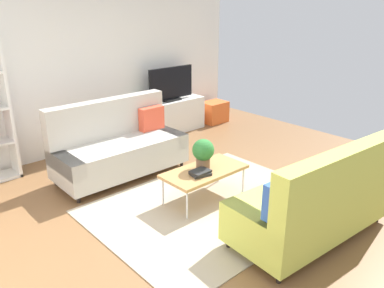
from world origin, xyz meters
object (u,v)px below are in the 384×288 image
(storage_trunk, at_px, (214,112))
(potted_plant, at_px, (203,152))
(table_book_0, at_px, (200,174))
(tv, at_px, (171,84))
(vase_0, at_px, (144,100))
(couch_beige, at_px, (119,146))
(bottle_0, at_px, (154,98))
(coffee_table, at_px, (204,172))
(couch_green, at_px, (315,201))
(tv_console, at_px, (171,116))

(storage_trunk, relative_size, potted_plant, 1.32)
(storage_trunk, xyz_separation_m, table_book_0, (-2.68, -2.42, 0.22))
(tv, height_order, vase_0, tv)
(couch_beige, height_order, vase_0, couch_beige)
(storage_trunk, xyz_separation_m, bottle_0, (-1.53, 0.06, 0.54))
(coffee_table, xyz_separation_m, bottle_0, (1.00, 2.41, 0.36))
(couch_beige, bearing_deg, bottle_0, -144.28)
(table_book_0, bearing_deg, couch_green, -72.37)
(tv_console, bearing_deg, tv, -90.00)
(vase_0, bearing_deg, storage_trunk, -5.10)
(coffee_table, relative_size, storage_trunk, 2.12)
(coffee_table, height_order, table_book_0, table_book_0)
(tv, bearing_deg, table_book_0, -122.18)
(couch_beige, relative_size, couch_green, 0.97)
(couch_green, height_order, vase_0, couch_green)
(tv, distance_m, table_book_0, 3.00)
(coffee_table, bearing_deg, tv, 59.48)
(couch_beige, xyz_separation_m, couch_green, (0.67, -2.84, 0.00))
(tv_console, distance_m, table_book_0, 2.98)
(potted_plant, bearing_deg, bottle_0, 67.51)
(potted_plant, xyz_separation_m, table_book_0, (-0.17, -0.13, -0.21))
(couch_beige, distance_m, bottle_0, 1.73)
(couch_beige, bearing_deg, coffee_table, 105.48)
(vase_0, relative_size, bottle_0, 0.77)
(couch_green, relative_size, bottle_0, 8.44)
(table_book_0, bearing_deg, tv_console, 58.02)
(tv_console, relative_size, tv, 1.40)
(couch_green, distance_m, bottle_0, 3.90)
(tv, distance_m, vase_0, 0.63)
(bottle_0, bearing_deg, tv, 2.65)
(storage_trunk, relative_size, vase_0, 2.91)
(tv, xyz_separation_m, table_book_0, (-1.58, -2.50, -0.52))
(tv_console, distance_m, bottle_0, 0.62)
(couch_green, relative_size, coffee_table, 1.78)
(vase_0, bearing_deg, couch_beige, -138.97)
(couch_green, height_order, tv, tv)
(couch_green, bearing_deg, bottle_0, 83.79)
(coffee_table, bearing_deg, couch_green, -78.79)
(table_book_0, bearing_deg, coffee_table, 27.94)
(vase_0, bearing_deg, bottle_0, -31.33)
(couch_beige, height_order, bottle_0, couch_beige)
(tv, relative_size, vase_0, 5.60)
(coffee_table, relative_size, potted_plant, 2.80)
(potted_plant, height_order, bottle_0, bottle_0)
(tv_console, bearing_deg, storage_trunk, -5.19)
(vase_0, height_order, bottle_0, bottle_0)
(couch_beige, bearing_deg, table_book_0, 99.41)
(storage_trunk, height_order, table_book_0, table_book_0)
(couch_beige, distance_m, tv_console, 2.09)
(couch_beige, distance_m, vase_0, 1.66)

